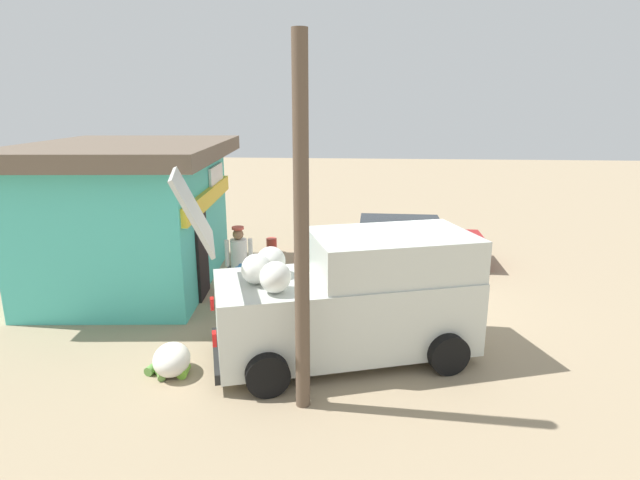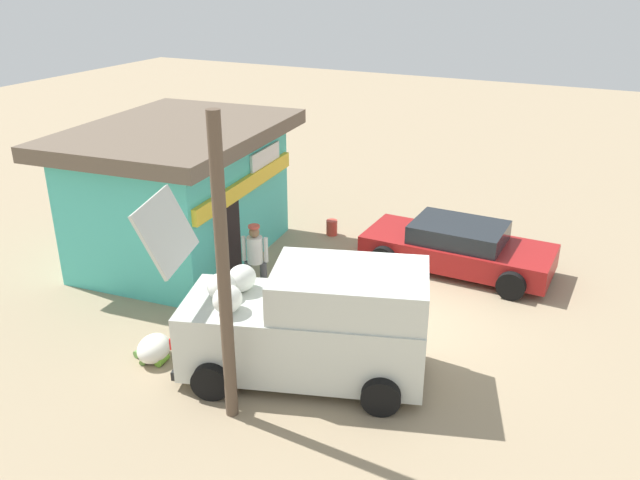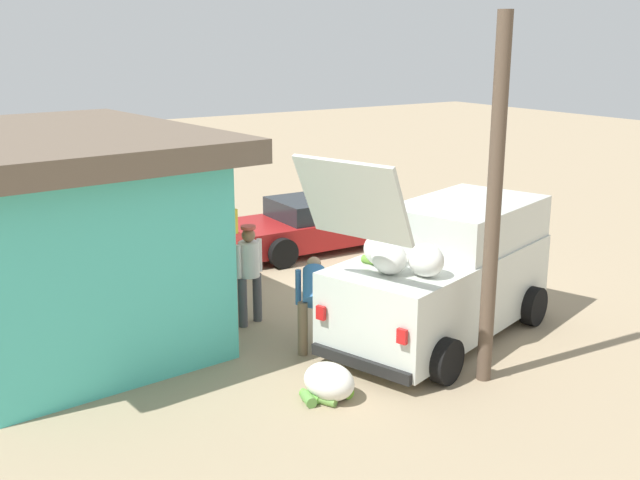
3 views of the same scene
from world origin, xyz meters
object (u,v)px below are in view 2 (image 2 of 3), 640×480
Objects in this scene: customer_bending at (230,293)px; unloaded_banana_pile at (153,349)px; delivery_van at (311,323)px; vendor_standing at (255,256)px; paint_bucket at (332,228)px; parked_sedan at (457,247)px; storefront_bar at (181,191)px.

unloaded_banana_pile is (-1.47, 0.72, -0.62)m from customer_bending.
delivery_van is 3.14m from vendor_standing.
vendor_standing is 4.05× the size of paint_bucket.
vendor_standing reaches higher than customer_bending.
paint_bucket is at bearing 80.20° from parked_sedan.
customer_bending is at bearing -167.99° from vendor_standing.
parked_sedan is 2.64× the size of vendor_standing.
storefront_bar is at bearing 29.44° from unloaded_banana_pile.
vendor_standing is at bearing 12.01° from customer_bending.
parked_sedan is 3.24× the size of customer_bending.
delivery_van is 3.63× the size of customer_bending.
unloaded_banana_pile is at bearing 153.80° from customer_bending.
vendor_standing is 3.06m from unloaded_banana_pile.
storefront_bar is 3.01m from vendor_standing.
vendor_standing is 1.23× the size of customer_bending.
storefront_bar is 1.21× the size of delivery_van.
unloaded_banana_pile is at bearing 176.61° from paint_bucket.
unloaded_banana_pile is 2.07× the size of paint_bucket.
paint_bucket is at bearing 21.76° from delivery_van.
parked_sedan is at bearing -32.36° from unloaded_banana_pile.
delivery_van reaches higher than unloaded_banana_pile.
parked_sedan is at bearing -12.23° from delivery_van.
unloaded_banana_pile is at bearing -150.56° from storefront_bar.
delivery_van is 3.02m from unloaded_banana_pile.
storefront_bar is at bearing 135.85° from paint_bucket.
vendor_standing is 3.96m from paint_bucket.
unloaded_banana_pile is at bearing 171.99° from vendor_standing.
vendor_standing is (-1.12, -2.70, -0.73)m from storefront_bar.
vendor_standing is (2.07, 2.37, -0.07)m from delivery_van.
vendor_standing is at bearing -179.86° from paint_bucket.
customer_bending reaches higher than parked_sedan.
customer_bending is 3.31× the size of paint_bucket.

